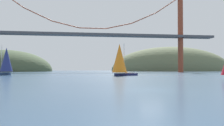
% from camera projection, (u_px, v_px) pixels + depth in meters
% --- Properties ---
extents(ground_plane, '(360.00, 360.00, 0.00)m').
position_uv_depth(ground_plane, '(152.00, 90.00, 23.83)').
color(ground_plane, '#2D4760').
extents(headland_left, '(61.07, 44.00, 27.99)m').
position_uv_depth(headland_left, '(4.00, 71.00, 149.27)').
color(headland_left, '#425138').
rests_on(headland_left, ground_plane).
extents(headland_right, '(88.96, 44.00, 34.95)m').
position_uv_depth(headland_right, '(173.00, 71.00, 166.13)').
color(headland_right, '#5B6647').
rests_on(headland_right, ground_plane).
extents(suspension_bridge, '(131.11, 6.00, 41.35)m').
position_uv_depth(suspension_bridge, '(93.00, 33.00, 118.20)').
color(suspension_bridge, brown).
rests_on(suspension_bridge, ground_plane).
extents(sailboat_orange_sail, '(8.36, 5.56, 9.33)m').
position_uv_depth(sailboat_orange_sail, '(120.00, 59.00, 65.77)').
color(sailboat_orange_sail, '#191E4C').
rests_on(sailboat_orange_sail, ground_plane).
extents(sailboat_navy_sail, '(7.12, 3.79, 9.35)m').
position_uv_depth(sailboat_navy_sail, '(6.00, 61.00, 71.82)').
color(sailboat_navy_sail, navy).
rests_on(sailboat_navy_sail, ground_plane).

